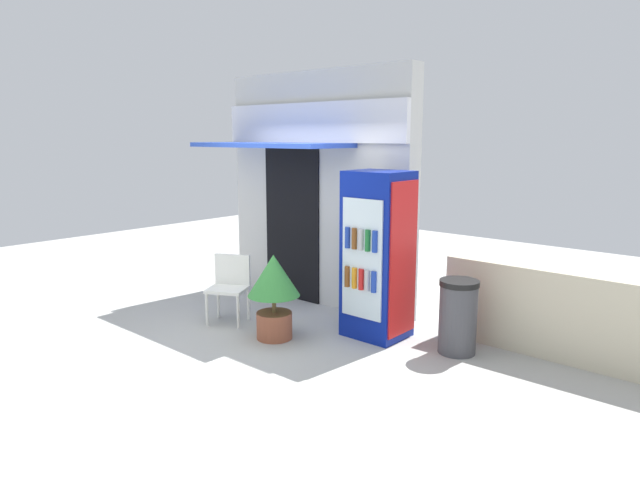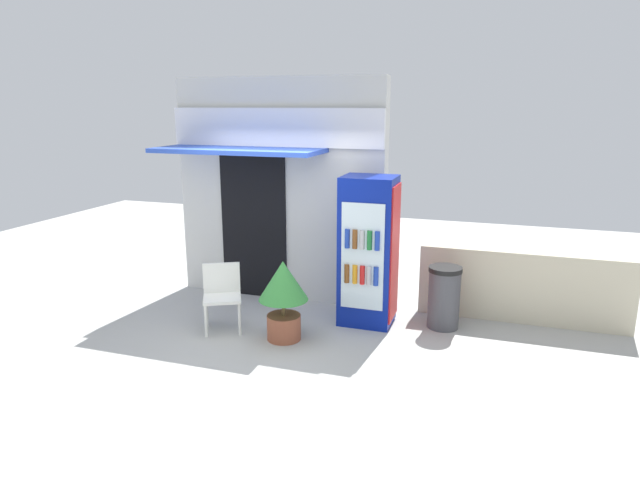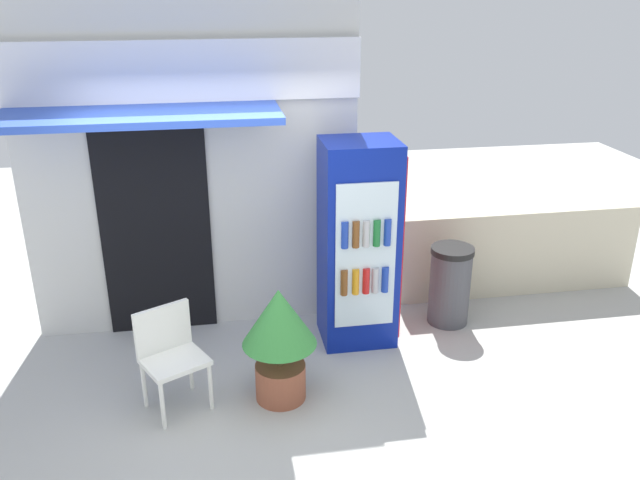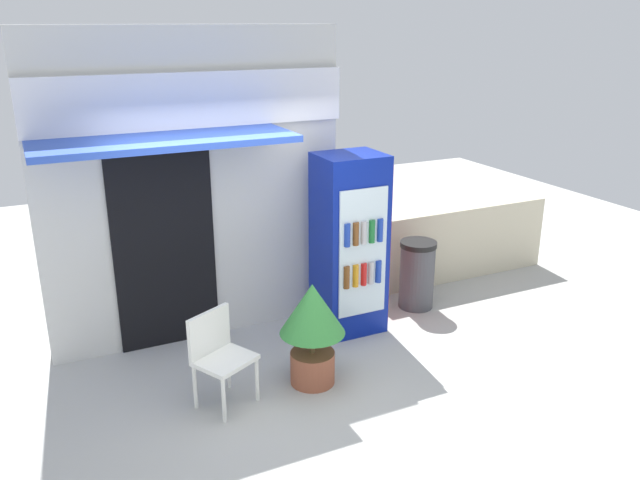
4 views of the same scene
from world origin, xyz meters
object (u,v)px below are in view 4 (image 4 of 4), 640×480
at_px(plastic_chair, 218,351).
at_px(trash_bin, 417,274).
at_px(potted_plant_near_shop, 312,323).
at_px(drink_cooler, 350,244).

xyz_separation_m(plastic_chair, trash_bin, (2.69, 0.93, -0.09)).
distance_m(plastic_chair, trash_bin, 2.85).
relative_size(plastic_chair, trash_bin, 1.04).
xyz_separation_m(plastic_chair, potted_plant_near_shop, (0.87, -0.07, 0.12)).
bearing_deg(drink_cooler, potted_plant_near_shop, -134.40).
height_order(plastic_chair, potted_plant_near_shop, potted_plant_near_shop).
height_order(potted_plant_near_shop, trash_bin, potted_plant_near_shop).
bearing_deg(drink_cooler, plastic_chair, -155.22).
relative_size(drink_cooler, potted_plant_near_shop, 1.95).
bearing_deg(plastic_chair, trash_bin, 19.08).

